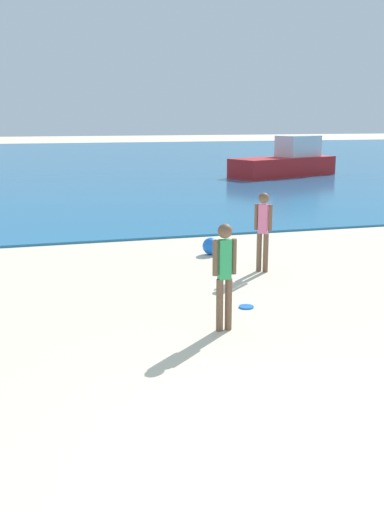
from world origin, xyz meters
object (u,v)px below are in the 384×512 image
(person_standing, at_px, (224,271))
(boat_near, at_px, (286,162))
(frisbee, at_px, (246,307))
(beach_ball, at_px, (211,246))
(person_distant, at_px, (263,227))

(person_standing, bearing_deg, boat_near, -119.75)
(frisbee, xyz_separation_m, beach_ball, (0.65, 3.92, 0.19))
(person_standing, distance_m, frisbee, 1.47)
(frisbee, height_order, person_distant, person_distant)
(boat_near, bearing_deg, person_distant, 42.52)
(person_standing, relative_size, beach_ball, 4.05)
(person_distant, xyz_separation_m, beach_ball, (-0.52, 1.78, -0.73))
(boat_near, relative_size, beach_ball, 16.18)
(frisbee, xyz_separation_m, boat_near, (10.18, 20.38, 0.77))
(person_standing, bearing_deg, beach_ball, -108.44)
(person_distant, bearing_deg, person_standing, -81.34)
(person_standing, height_order, beach_ball, person_standing)
(boat_near, distance_m, beach_ball, 19.02)
(person_standing, xyz_separation_m, frisbee, (0.72, 0.92, -0.90))
(frisbee, relative_size, person_distant, 0.15)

